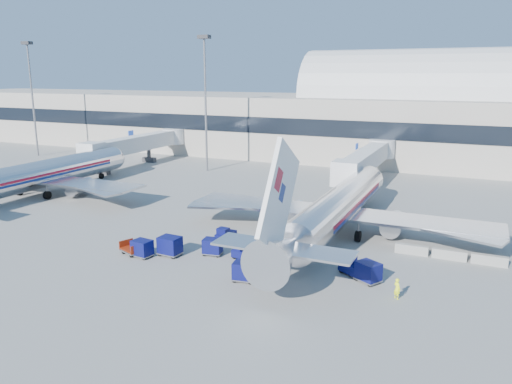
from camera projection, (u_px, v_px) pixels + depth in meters
The scene contains 21 objects.
ground at pixel (230, 235), 52.02m from camera, with size 260.00×260.00×0.00m, color gray.
terminal at pixel (294, 117), 105.34m from camera, with size 170.00×28.15×21.00m.
airliner_main at pixel (336, 208), 51.31m from camera, with size 32.00×37.26×12.07m.
airliner_mid at pixel (37, 175), 68.21m from camera, with size 32.00×37.26×12.07m.
jetbridge_near at pixel (368, 159), 75.35m from camera, with size 4.40×27.50×6.25m.
jetbridge_mid at pixel (141, 143), 92.25m from camera, with size 4.40×27.50×6.25m.
mast_far_west at pixel (31, 82), 99.32m from camera, with size 2.00×1.20×22.60m.
mast_west at pixel (205, 84), 83.23m from camera, with size 2.00×1.20×22.60m.
barrier_near at pixel (412, 249), 46.45m from camera, with size 3.00×0.55×0.90m, color #9E9E96.
barrier_mid at pixel (449, 255), 45.12m from camera, with size 3.00×0.55×0.90m, color #9E9E96.
barrier_far at pixel (489, 260), 43.79m from camera, with size 3.00×0.55×0.90m, color #9E9E96.
tug_lead at pixel (242, 252), 45.26m from camera, with size 2.09×1.18×1.31m.
tug_right at pixel (352, 267), 41.61m from camera, with size 2.68×2.35×1.58m.
tug_left at pixel (225, 235), 49.75m from camera, with size 1.35×2.47×1.56m.
cart_train_a at pixel (213, 246), 46.17m from camera, with size 1.97×1.63×1.55m.
cart_train_b at pixel (170, 246), 45.99m from camera, with size 2.11×1.65×1.79m.
cart_train_c at pixel (142, 248), 45.64m from camera, with size 1.96×1.59×1.59m.
cart_solo_near at pixel (244, 271), 40.32m from camera, with size 2.02×1.66×1.61m.
cart_solo_far at pixel (368, 272), 40.07m from camera, with size 2.37×2.21×1.68m.
cart_open_red at pixel (132, 250), 46.41m from camera, with size 2.54×2.17×0.57m.
ramp_worker at pixel (397, 289), 37.12m from camera, with size 0.59×0.39×1.62m, color #ECFC1A.
Camera 1 is at (22.95, -44.03, 16.38)m, focal length 35.00 mm.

